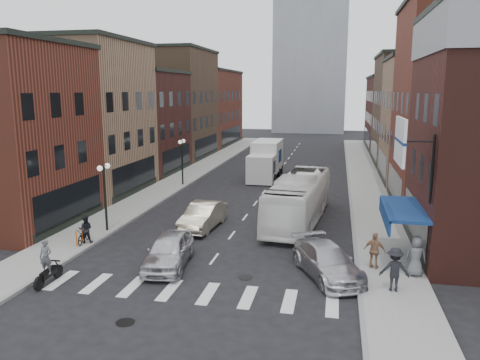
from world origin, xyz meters
name	(u,v)px	position (x,y,z in m)	size (l,w,h in m)	color
ground	(209,266)	(0.00, 0.00, 0.00)	(160.00, 160.00, 0.00)	black
sidewalk_left	(185,177)	(-8.50, 22.00, 0.07)	(3.00, 74.00, 0.15)	gray
sidewalk_right	(366,184)	(8.50, 22.00, 0.07)	(3.00, 74.00, 0.15)	gray
curb_left	(200,178)	(-7.00, 22.00, 0.00)	(0.20, 74.00, 0.16)	gray
curb_right	(349,184)	(7.00, 22.00, 0.00)	(0.20, 74.00, 0.16)	gray
crosswalk_stripes	(190,292)	(0.00, -3.00, 0.00)	(12.00, 2.20, 0.01)	silver
bldg_left_mid_a	(76,118)	(-14.99, 14.00, 6.15)	(10.30, 10.20, 12.30)	#A17959
bldg_left_mid_b	(130,122)	(-14.99, 24.00, 5.15)	(10.30, 10.20, 10.30)	#421D17
bldg_left_far_a	(167,104)	(-14.99, 35.00, 6.65)	(10.30, 12.20, 13.30)	brown
bldg_left_far_b	(200,108)	(-14.99, 49.00, 5.65)	(10.30, 16.20, 11.30)	maroon
bldg_right_mid_a	(477,108)	(15.00, 14.00, 7.15)	(10.30, 10.20, 14.30)	maroon
bldg_right_mid_b	(443,121)	(14.99, 24.00, 5.65)	(10.30, 10.20, 11.30)	#A17959
bldg_right_far_a	(422,110)	(14.99, 35.00, 6.15)	(10.30, 12.20, 12.30)	brown
bldg_right_far_b	(405,113)	(14.99, 49.00, 5.15)	(10.30, 16.20, 10.30)	#421D17
awning_blue	(399,210)	(8.93, 2.50, 2.63)	(1.80, 5.00, 0.78)	navy
billboard_sign	(402,143)	(8.59, 0.50, 6.13)	(1.52, 3.00, 3.70)	black
distant_tower	(313,5)	(0.00, 78.00, 25.00)	(14.00, 14.00, 50.00)	#9399A0
streetlamp_near	(105,185)	(-7.40, 4.00, 2.91)	(0.32, 1.22, 4.11)	black
streetlamp_far	(182,153)	(-7.40, 18.00, 2.91)	(0.32, 1.22, 4.11)	black
bike_rack	(79,237)	(-7.60, 1.30, 0.55)	(0.08, 0.68, 0.80)	#D8590C
box_truck	(266,160)	(-0.80, 23.24, 1.73)	(2.55, 8.07, 3.51)	silver
motorcycle_rider	(47,264)	(-6.30, -3.50, 0.95)	(0.58, 1.99, 2.03)	black
transit_bus	(299,199)	(3.59, 8.66, 1.53)	(2.57, 10.98, 3.06)	white
sedan_left_near	(169,250)	(-1.88, -0.40, 0.80)	(1.88, 4.67, 1.59)	silver
sedan_left_far	(203,216)	(-2.04, 6.00, 0.78)	(1.66, 4.75, 1.57)	beige
curb_car	(327,261)	(5.61, -0.10, 0.72)	(2.02, 4.96, 1.44)	#BCBBC0
parked_bicycle	(84,235)	(-7.50, 1.59, 0.57)	(0.56, 1.60, 0.84)	black
ped_left_solo	(86,229)	(-7.40, 1.62, 0.91)	(0.74, 0.43, 1.52)	black
ped_right_a	(395,269)	(8.37, -1.43, 1.08)	(1.20, 0.59, 1.85)	black
ped_right_b	(375,251)	(7.75, 0.97, 1.01)	(1.01, 0.51, 1.73)	#9C704F
ped_right_c	(416,256)	(9.48, 0.43, 1.07)	(0.90, 0.58, 1.83)	slate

